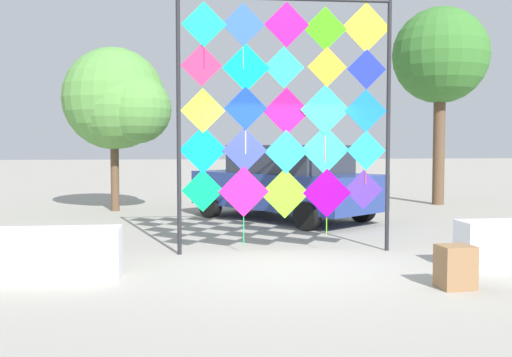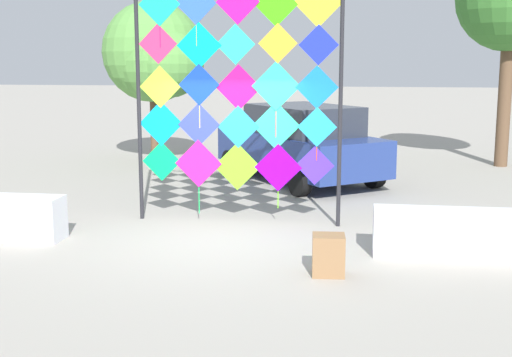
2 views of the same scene
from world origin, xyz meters
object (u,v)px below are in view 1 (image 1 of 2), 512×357
at_px(tree_broadleaf, 437,53).
at_px(cardboard_box_large, 455,267).
at_px(parked_car, 286,182).
at_px(kite_display_rack, 285,108).
at_px(tree_far_right, 119,103).

bearing_deg(tree_broadleaf, cardboard_box_large, -112.19).
bearing_deg(parked_car, kite_display_rack, -99.92).
bearing_deg(cardboard_box_large, parked_car, 97.81).
bearing_deg(kite_display_rack, cardboard_box_large, -58.28).
bearing_deg(tree_far_right, parked_car, -28.92).
xyz_separation_m(parked_car, tree_broadleaf, (5.09, 3.14, 3.60)).
bearing_deg(cardboard_box_large, kite_display_rack, 121.72).
bearing_deg(tree_far_right, kite_display_rack, -62.79).
height_order(cardboard_box_large, tree_broadleaf, tree_broadleaf).
xyz_separation_m(cardboard_box_large, tree_broadleaf, (4.14, 10.14, 4.23)).
bearing_deg(tree_broadleaf, parked_car, -148.33).
bearing_deg(tree_broadleaf, kite_display_rack, -128.32).
relative_size(kite_display_rack, tree_far_right, 0.97).
relative_size(parked_car, tree_far_right, 1.11).
xyz_separation_m(kite_display_rack, tree_broadleaf, (5.84, 7.39, 2.09)).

